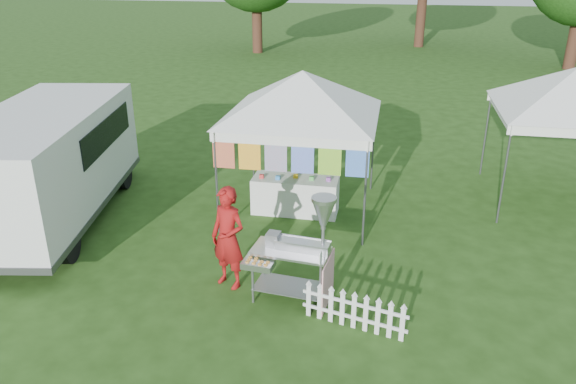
# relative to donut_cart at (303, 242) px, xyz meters

# --- Properties ---
(ground) EXTENTS (120.00, 120.00, 0.00)m
(ground) POSITION_rel_donut_cart_xyz_m (-0.61, 0.02, -1.08)
(ground) COLOR #234213
(ground) RESTS_ON ground
(canopy_main) EXTENTS (4.24, 4.24, 3.45)m
(canopy_main) POSITION_rel_donut_cart_xyz_m (-0.61, 3.51, 1.91)
(canopy_main) COLOR #59595E
(canopy_main) RESTS_ON ground
(donut_cart) EXTENTS (1.39, 0.87, 1.83)m
(donut_cart) POSITION_rel_donut_cart_xyz_m (0.00, 0.00, 0.00)
(donut_cart) COLOR gray
(donut_cart) RESTS_ON ground
(vendor) EXTENTS (0.75, 0.64, 1.74)m
(vendor) POSITION_rel_donut_cart_xyz_m (-1.27, 0.29, -0.21)
(vendor) COLOR maroon
(vendor) RESTS_ON ground
(cargo_van) EXTENTS (3.13, 5.79, 2.28)m
(cargo_van) POSITION_rel_donut_cart_xyz_m (-5.60, 2.16, 0.15)
(cargo_van) COLOR silver
(cargo_van) RESTS_ON ground
(picket_fence) EXTENTS (1.58, 0.42, 0.56)m
(picket_fence) POSITION_rel_donut_cart_xyz_m (0.86, -0.52, -0.79)
(picket_fence) COLOR silver
(picket_fence) RESTS_ON ground
(display_table) EXTENTS (1.80, 0.70, 0.77)m
(display_table) POSITION_rel_donut_cart_xyz_m (-0.71, 3.34, -0.69)
(display_table) COLOR white
(display_table) RESTS_ON ground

